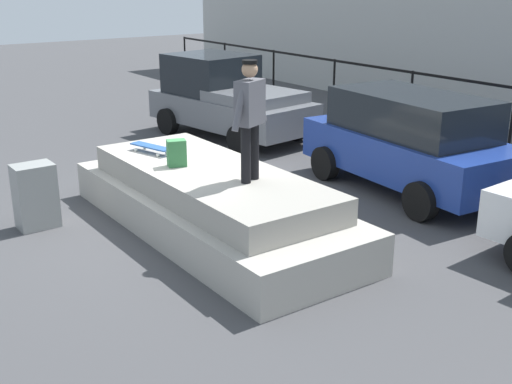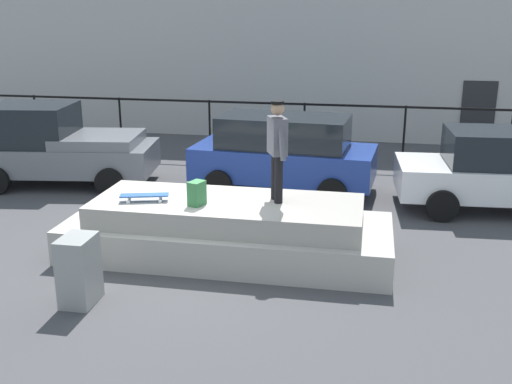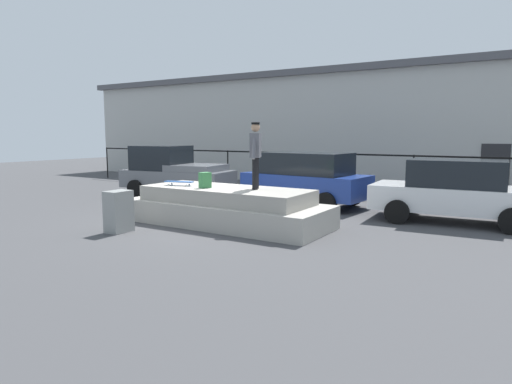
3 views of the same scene
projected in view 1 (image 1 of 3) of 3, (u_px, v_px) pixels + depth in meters
The scene contains 9 objects.
ground_plane at pixel (180, 216), 10.53m from camera, with size 60.00×60.00×0.00m, color #424244.
concrete_ledge at pixel (211, 202), 9.83m from camera, with size 5.52×2.12×0.97m.
skateboarder at pixel (250, 113), 8.80m from camera, with size 0.43×0.82×1.68m.
skateboard at pixel (151, 147), 10.51m from camera, with size 0.83×0.41×0.12m.
backpack at pixel (177, 153), 9.75m from camera, with size 0.28×0.20×0.41m, color #33723F.
car_grey_pickup_near at pixel (226, 98), 15.50m from camera, with size 4.45×2.50×1.92m.
car_blue_hatchback_mid at pixel (410, 140), 11.54m from camera, with size 4.24×2.30×1.76m.
utility_box at pixel (35, 196), 9.92m from camera, with size 0.44×0.60×1.01m, color gray.
fence_row at pixel (459, 98), 13.93m from camera, with size 24.06×0.06×1.65m.
Camera 1 is at (8.76, -4.69, 3.72)m, focal length 45.36 mm.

